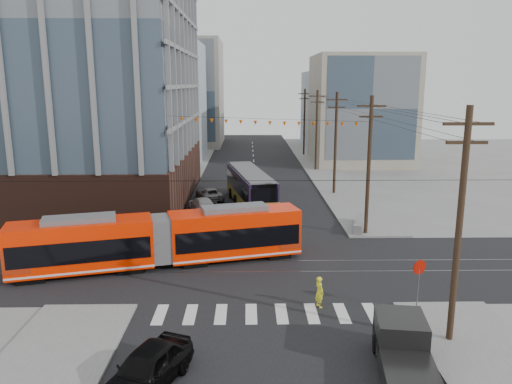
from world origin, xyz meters
The scene contains 18 objects.
ground centered at (0.00, 0.00, 0.00)m, with size 160.00×160.00×0.00m, color slate.
office_building centered at (-22.00, 23.00, 14.30)m, with size 30.00×25.00×28.60m, color #381E16.
bg_bldg_nw_near centered at (-17.00, 52.00, 9.00)m, with size 18.00×16.00×18.00m, color #8C99A5.
bg_bldg_ne_near centered at (16.00, 48.00, 8.00)m, with size 14.00×14.00×16.00m, color gray.
bg_bldg_nw_far centered at (-14.00, 72.00, 10.00)m, with size 16.00×18.00×20.00m, color gray.
bg_bldg_ne_far centered at (18.00, 68.00, 7.00)m, with size 16.00×16.00×14.00m, color #8C99A5.
utility_pole_near centered at (8.50, -6.00, 5.50)m, with size 0.30×0.30×11.00m, color black.
utility_pole_far centered at (8.50, 56.00, 5.50)m, with size 0.30×0.30×11.00m, color black.
streetcar centered at (-6.69, 4.24, 1.81)m, with size 18.80×2.64×3.62m, color #FF2200, non-canonical shape.
city_bus centered at (-0.71, 20.72, 1.80)m, with size 2.76×12.72×3.60m, color black, non-canonical shape.
pickup_truck centered at (5.47, -9.03, 0.99)m, with size 2.08×5.82×1.97m, color black, non-canonical shape.
black_sedan centered at (-4.99, -9.44, 0.84)m, with size 1.97×4.91×1.67m, color black.
parked_car_silver centered at (-5.72, 12.17, 0.70)m, with size 1.49×4.27×1.41m, color #989898.
parked_car_white centered at (-5.29, 18.71, 0.67)m, with size 1.89×4.64×1.35m, color silver.
parked_car_grey centered at (-4.98, 23.37, 0.65)m, with size 2.17×4.70×1.31m, color slate.
pedestrian centered at (2.89, -2.19, 0.87)m, with size 0.63×0.42×1.74m, color yellow.
stop_sign centered at (7.99, -2.88, 1.36)m, with size 0.83×0.83×2.73m, color #990B00, non-canonical shape.
jersey_barrier centered at (8.30, 12.45, 0.45)m, with size 1.00×4.46×0.89m, color gray.
Camera 1 is at (-0.96, -27.29, 11.90)m, focal length 35.00 mm.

